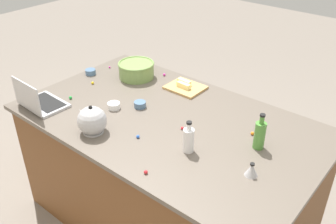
{
  "coord_description": "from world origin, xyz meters",
  "views": [
    {
      "loc": [
        -1.31,
        1.59,
        2.19
      ],
      "look_at": [
        0.0,
        0.0,
        0.95
      ],
      "focal_mm": 40.0,
      "sensor_mm": 36.0,
      "label": 1
    }
  ],
  "objects_px": {
    "bottle_vinegar": "(189,139)",
    "butter_stick_right": "(184,85)",
    "butter_stick_left": "(184,82)",
    "ramekin_medium": "(91,72)",
    "ramekin_wide": "(140,104)",
    "kettle": "(92,121)",
    "mixing_bowl_large": "(136,70)",
    "bottle_olive": "(260,135)",
    "ramekin_small": "(114,106)",
    "cutting_board": "(185,88)",
    "laptop": "(39,101)",
    "kitchen_timer": "(252,170)"
  },
  "relations": [
    {
      "from": "bottle_olive",
      "to": "ramekin_small",
      "type": "bearing_deg",
      "value": 12.99
    },
    {
      "from": "butter_stick_left",
      "to": "ramekin_medium",
      "type": "bearing_deg",
      "value": 23.39
    },
    {
      "from": "mixing_bowl_large",
      "to": "ramekin_small",
      "type": "xyz_separation_m",
      "value": [
        -0.22,
        0.45,
        -0.04
      ]
    },
    {
      "from": "kettle",
      "to": "ramekin_small",
      "type": "relative_size",
      "value": 2.55
    },
    {
      "from": "bottle_olive",
      "to": "ramekin_small",
      "type": "relative_size",
      "value": 2.67
    },
    {
      "from": "bottle_olive",
      "to": "ramekin_medium",
      "type": "bearing_deg",
      "value": -1.26
    },
    {
      "from": "mixing_bowl_large",
      "to": "cutting_board",
      "type": "xyz_separation_m",
      "value": [
        -0.42,
        -0.09,
        -0.06
      ]
    },
    {
      "from": "mixing_bowl_large",
      "to": "ramekin_medium",
      "type": "relative_size",
      "value": 3.46
    },
    {
      "from": "mixing_bowl_large",
      "to": "kitchen_timer",
      "type": "distance_m",
      "value": 1.36
    },
    {
      "from": "kettle",
      "to": "ramekin_medium",
      "type": "relative_size",
      "value": 2.6
    },
    {
      "from": "bottle_vinegar",
      "to": "ramekin_small",
      "type": "height_order",
      "value": "bottle_vinegar"
    },
    {
      "from": "bottle_vinegar",
      "to": "ramekin_medium",
      "type": "height_order",
      "value": "bottle_vinegar"
    },
    {
      "from": "mixing_bowl_large",
      "to": "butter_stick_right",
      "type": "xyz_separation_m",
      "value": [
        -0.42,
        -0.06,
        -0.03
      ]
    },
    {
      "from": "bottle_vinegar",
      "to": "kitchen_timer",
      "type": "xyz_separation_m",
      "value": [
        -0.38,
        -0.04,
        -0.04
      ]
    },
    {
      "from": "butter_stick_right",
      "to": "kitchen_timer",
      "type": "xyz_separation_m",
      "value": [
        -0.85,
        0.54,
        -0.0
      ]
    },
    {
      "from": "laptop",
      "to": "bottle_vinegar",
      "type": "distance_m",
      "value": 1.1
    },
    {
      "from": "ramekin_medium",
      "to": "ramekin_wide",
      "type": "bearing_deg",
      "value": 168.96
    },
    {
      "from": "laptop",
      "to": "mixing_bowl_large",
      "type": "distance_m",
      "value": 0.79
    },
    {
      "from": "laptop",
      "to": "cutting_board",
      "type": "height_order",
      "value": "laptop"
    },
    {
      "from": "cutting_board",
      "to": "butter_stick_left",
      "type": "height_order",
      "value": "butter_stick_left"
    },
    {
      "from": "kettle",
      "to": "butter_stick_right",
      "type": "bearing_deg",
      "value": -96.43
    },
    {
      "from": "kettle",
      "to": "ramekin_medium",
      "type": "height_order",
      "value": "kettle"
    },
    {
      "from": "bottle_vinegar",
      "to": "kitchen_timer",
      "type": "relative_size",
      "value": 2.54
    },
    {
      "from": "butter_stick_left",
      "to": "ramekin_small",
      "type": "distance_m",
      "value": 0.59
    },
    {
      "from": "ramekin_wide",
      "to": "kettle",
      "type": "bearing_deg",
      "value": 87.82
    },
    {
      "from": "butter_stick_left",
      "to": "ramekin_small",
      "type": "bearing_deg",
      "value": 73.32
    },
    {
      "from": "bottle_vinegar",
      "to": "kitchen_timer",
      "type": "height_order",
      "value": "bottle_vinegar"
    },
    {
      "from": "bottle_vinegar",
      "to": "butter_stick_right",
      "type": "xyz_separation_m",
      "value": [
        0.48,
        -0.58,
        -0.04
      ]
    },
    {
      "from": "bottle_olive",
      "to": "ramekin_wide",
      "type": "distance_m",
      "value": 0.85
    },
    {
      "from": "bottle_vinegar",
      "to": "butter_stick_right",
      "type": "height_order",
      "value": "bottle_vinegar"
    },
    {
      "from": "laptop",
      "to": "bottle_vinegar",
      "type": "xyz_separation_m",
      "value": [
        -1.07,
        -0.25,
        0.03
      ]
    },
    {
      "from": "ramekin_small",
      "to": "ramekin_wide",
      "type": "height_order",
      "value": "ramekin_small"
    },
    {
      "from": "bottle_olive",
      "to": "butter_stick_right",
      "type": "distance_m",
      "value": 0.82
    },
    {
      "from": "bottle_olive",
      "to": "cutting_board",
      "type": "relative_size",
      "value": 0.84
    },
    {
      "from": "ramekin_wide",
      "to": "ramekin_medium",
      "type": "bearing_deg",
      "value": -11.04
    },
    {
      "from": "cutting_board",
      "to": "ramekin_medium",
      "type": "height_order",
      "value": "ramekin_medium"
    },
    {
      "from": "cutting_board",
      "to": "ramekin_medium",
      "type": "distance_m",
      "value": 0.79
    },
    {
      "from": "ramekin_wide",
      "to": "bottle_olive",
      "type": "bearing_deg",
      "value": -173.46
    },
    {
      "from": "bottle_vinegar",
      "to": "bottle_olive",
      "type": "distance_m",
      "value": 0.41
    },
    {
      "from": "butter_stick_right",
      "to": "ramekin_medium",
      "type": "distance_m",
      "value": 0.78
    },
    {
      "from": "kettle",
      "to": "ramekin_small",
      "type": "bearing_deg",
      "value": -68.68
    },
    {
      "from": "bottle_olive",
      "to": "butter_stick_right",
      "type": "xyz_separation_m",
      "value": [
        0.77,
        -0.29,
        -0.05
      ]
    },
    {
      "from": "butter_stick_right",
      "to": "kitchen_timer",
      "type": "relative_size",
      "value": 1.43
    },
    {
      "from": "laptop",
      "to": "cutting_board",
      "type": "bearing_deg",
      "value": -125.09
    },
    {
      "from": "ramekin_small",
      "to": "kettle",
      "type": "bearing_deg",
      "value": 111.32
    },
    {
      "from": "mixing_bowl_large",
      "to": "bottle_olive",
      "type": "distance_m",
      "value": 1.21
    },
    {
      "from": "butter_stick_left",
      "to": "butter_stick_right",
      "type": "height_order",
      "value": "same"
    },
    {
      "from": "butter_stick_right",
      "to": "cutting_board",
      "type": "bearing_deg",
      "value": -91.45
    },
    {
      "from": "kettle",
      "to": "ramekin_small",
      "type": "xyz_separation_m",
      "value": [
        0.11,
        -0.28,
        -0.06
      ]
    },
    {
      "from": "kitchen_timer",
      "to": "laptop",
      "type": "bearing_deg",
      "value": 11.36
    }
  ]
}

